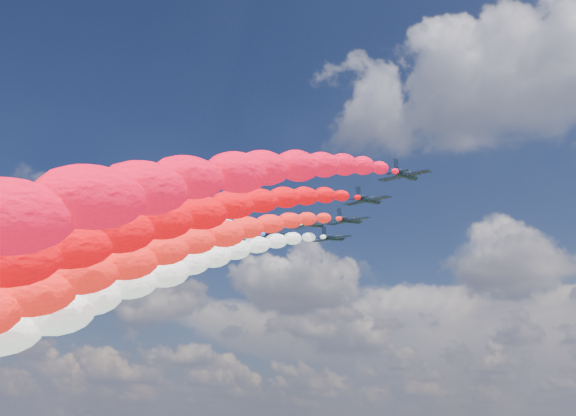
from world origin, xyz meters
The scene contains 15 objects.
jet_0 centered at (-30.72, -5.35, 108.41)m, with size 9.83×13.18×2.90m, color black, non-canonical shape.
jet_1 centered at (-19.89, 2.43, 108.41)m, with size 9.83×13.18×2.90m, color black, non-canonical shape.
trail_1 centered at (-19.89, -49.38, 88.49)m, with size 6.98×99.67×44.47m, color blue, non-canonical shape.
jet_2 centered at (-10.43, 14.83, 108.41)m, with size 9.83×13.18×2.90m, color black, non-canonical shape.
trail_2 centered at (-10.43, -36.98, 88.49)m, with size 6.98×99.67×44.47m, color blue, non-canonical shape.
jet_3 centered at (1.70, 11.88, 108.41)m, with size 9.83×13.18×2.90m, color black, non-canonical shape.
trail_3 centered at (1.70, -39.93, 88.49)m, with size 6.98×99.67×44.47m, color white, non-canonical shape.
jet_4 centered at (0.88, 24.44, 108.41)m, with size 9.83×13.18×2.90m, color black, non-canonical shape.
trail_4 centered at (0.88, -27.37, 88.49)m, with size 6.98×99.67×44.47m, color white, non-canonical shape.
jet_5 centered at (10.73, 13.57, 108.41)m, with size 9.83×13.18×2.90m, color black, non-canonical shape.
trail_5 centered at (10.73, -38.24, 88.49)m, with size 6.98×99.67×44.47m, color red, non-canonical shape.
jet_6 centered at (20.34, 2.94, 108.41)m, with size 9.83×13.18×2.90m, color black, non-canonical shape.
trail_6 centered at (20.34, -48.87, 88.49)m, with size 6.98×99.67×44.47m, color red, non-canonical shape.
jet_7 centered at (32.37, -6.38, 108.41)m, with size 9.83×13.18×2.90m, color black, non-canonical shape.
trail_7 centered at (32.37, -58.19, 88.49)m, with size 6.98×99.67×44.47m, color red, non-canonical shape.
Camera 1 is at (75.14, -120.55, 61.15)m, focal length 42.46 mm.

